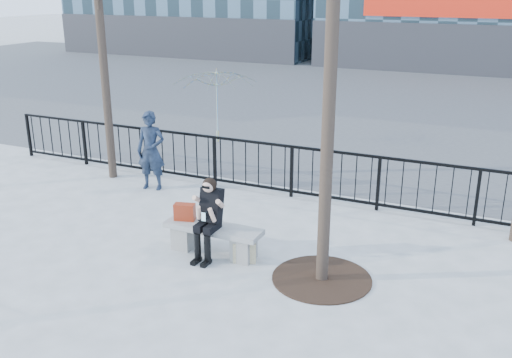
% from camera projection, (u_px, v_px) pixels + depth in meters
% --- Properties ---
extents(ground, '(120.00, 120.00, 0.00)m').
position_uv_depth(ground, '(214.00, 253.00, 9.40)').
color(ground, gray).
rests_on(ground, ground).
extents(street_surface, '(60.00, 23.00, 0.01)m').
position_uv_depth(street_surface, '(398.00, 97.00, 22.30)').
color(street_surface, '#474747').
rests_on(street_surface, ground).
extents(railing, '(14.00, 0.06, 1.10)m').
position_uv_depth(railing, '(283.00, 170.00, 11.80)').
color(railing, black).
rests_on(railing, ground).
extents(tree_grate, '(1.50, 1.50, 0.02)m').
position_uv_depth(tree_grate, '(322.00, 278.00, 8.56)').
color(tree_grate, black).
rests_on(tree_grate, ground).
extents(bench_main, '(1.65, 0.46, 0.49)m').
position_uv_depth(bench_main, '(213.00, 236.00, 9.30)').
color(bench_main, slate).
rests_on(bench_main, ground).
extents(seated_woman, '(0.50, 0.64, 1.34)m').
position_uv_depth(seated_woman, '(208.00, 219.00, 9.05)').
color(seated_woman, black).
rests_on(seated_woman, ground).
extents(handbag, '(0.37, 0.24, 0.28)m').
position_uv_depth(handbag, '(185.00, 212.00, 9.43)').
color(handbag, maroon).
rests_on(handbag, bench_main).
extents(shopping_bag, '(0.38, 0.25, 0.34)m').
position_uv_depth(shopping_bag, '(245.00, 252.00, 9.04)').
color(shopping_bag, beige).
rests_on(shopping_bag, ground).
extents(standing_man, '(0.69, 0.53, 1.70)m').
position_uv_depth(standing_man, '(151.00, 151.00, 12.11)').
color(standing_man, black).
rests_on(standing_man, ground).
extents(vendor_umbrella, '(2.69, 2.72, 2.07)m').
position_uv_depth(vendor_umbrella, '(216.00, 106.00, 15.59)').
color(vendor_umbrella, gold).
rests_on(vendor_umbrella, ground).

